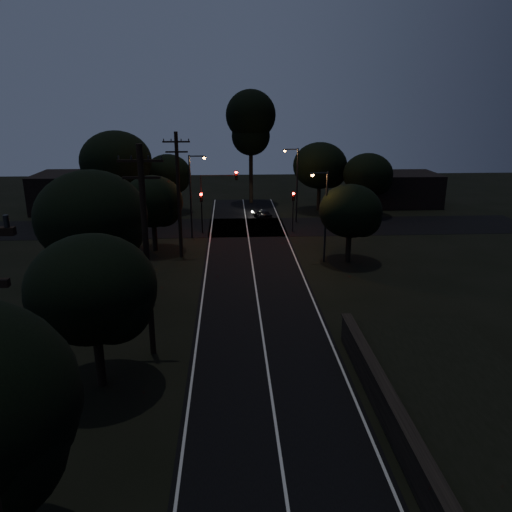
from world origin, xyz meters
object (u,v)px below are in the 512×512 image
signal_mast (218,190)px  tall_pine (251,122)px  signal_left (202,205)px  signal_right (293,204)px  utility_pole_far (179,194)px  streetlight_b (295,180)px  streetlight_a (192,191)px  streetlight_c (324,211)px  utility_pole_mid (146,251)px  car (262,214)px

signal_mast → tall_pine: bearing=75.4°
signal_left → signal_right: same height
utility_pole_far → signal_right: size_ratio=2.56×
streetlight_b → signal_right: bearing=-100.0°
tall_pine → streetlight_b: bearing=-68.6°
streetlight_a → utility_pole_far: bearing=-96.6°
streetlight_b → streetlight_c: size_ratio=1.07×
signal_mast → streetlight_c: bearing=-48.8°
tall_pine → streetlight_a: bearing=-110.4°
streetlight_c → signal_mast: bearing=131.2°
streetlight_c → signal_left: bearing=136.2°
utility_pole_mid → signal_left: (1.40, 24.99, -2.90)m
utility_pole_mid → tall_pine: tall_pine is taller
utility_pole_mid → tall_pine: size_ratio=0.78×
utility_pole_mid → tall_pine: 40.85m
utility_pole_far → streetlight_b: bearing=46.7°
signal_mast → utility_pole_far: bearing=-111.1°
streetlight_a → tall_pine: bearing=69.6°
signal_left → car: signal_left is taller
streetlight_b → tall_pine: bearing=111.4°
signal_mast → car: 8.60m
utility_pole_mid → signal_mast: (3.09, 24.99, -1.40)m
tall_pine → streetlight_b: tall_pine is taller
utility_pole_mid → car: (7.91, 31.00, -5.23)m
streetlight_a → streetlight_b: (10.61, 6.00, 0.00)m
utility_pole_mid → signal_mast: bearing=83.0°
tall_pine → car: bearing=-84.2°
streetlight_c → car: streetlight_c is taller
utility_pole_far → tall_pine: 24.50m
signal_left → streetlight_c: (10.43, -9.99, 1.51)m
tall_pine → signal_right: tall_pine is taller
signal_right → streetlight_c: streetlight_c is taller
signal_mast → streetlight_a: (-2.39, -1.99, 0.30)m
tall_pine → car: (0.91, -9.00, -9.68)m
streetlight_c → car: size_ratio=2.50×
signal_right → car: bearing=114.1°
signal_left → streetlight_c: bearing=-43.8°
utility_pole_far → streetlight_a: bearing=83.4°
car → signal_left: bearing=19.7°
signal_right → utility_pole_mid: bearing=-113.0°
streetlight_c → car: (-3.92, 16.00, -3.84)m
signal_mast → streetlight_a: 3.13m
car → utility_pole_mid: bearing=52.7°
utility_pole_mid → streetlight_c: (11.83, 15.00, -1.39)m
utility_pole_mid → streetlight_a: (0.69, 23.00, -1.10)m
utility_pole_far → tall_pine: bearing=73.1°
signal_mast → streetlight_c: size_ratio=0.83×
signal_left → streetlight_b: streetlight_b is taller
utility_pole_far → signal_right: (10.60, 7.99, -2.65)m
tall_pine → streetlight_b: (4.31, -11.00, -5.56)m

